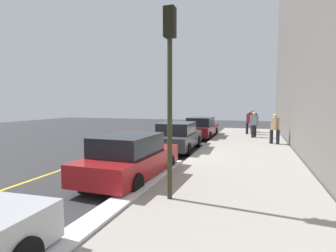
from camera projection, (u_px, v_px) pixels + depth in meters
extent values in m
plane|color=#333335|center=(173.00, 155.00, 13.02)|extent=(56.00, 56.00, 0.00)
cube|color=#A39E93|center=(244.00, 158.00, 12.01)|extent=(28.00, 4.60, 0.15)
cube|color=gold|center=(115.00, 151.00, 14.00)|extent=(28.00, 0.14, 0.01)
cube|color=white|center=(138.00, 191.00, 7.39)|extent=(7.29, 0.56, 0.22)
cylinder|color=black|center=(128.00, 160.00, 10.33)|extent=(0.65, 0.24, 0.64)
cylinder|color=black|center=(169.00, 164.00, 9.77)|extent=(0.65, 0.24, 0.64)
cylinder|color=black|center=(84.00, 179.00, 7.78)|extent=(0.65, 0.24, 0.64)
cylinder|color=black|center=(136.00, 185.00, 7.22)|extent=(0.65, 0.24, 0.64)
cube|color=maroon|center=(131.00, 162.00, 8.75)|extent=(4.44, 1.94, 0.64)
cube|color=black|center=(128.00, 144.00, 8.50)|extent=(2.33, 1.67, 0.60)
cylinder|color=black|center=(170.00, 140.00, 15.93)|extent=(0.65, 0.24, 0.64)
cylinder|color=black|center=(198.00, 141.00, 15.46)|extent=(0.65, 0.24, 0.64)
cylinder|color=black|center=(154.00, 148.00, 13.21)|extent=(0.65, 0.24, 0.64)
cylinder|color=black|center=(188.00, 150.00, 12.75)|extent=(0.65, 0.24, 0.64)
cube|color=#383A3D|center=(178.00, 139.00, 14.31)|extent=(4.63, 1.93, 0.64)
cube|color=black|center=(177.00, 128.00, 14.04)|extent=(2.43, 1.67, 0.60)
cylinder|color=black|center=(195.00, 131.00, 21.23)|extent=(0.64, 0.23, 0.64)
cylinder|color=black|center=(216.00, 132.00, 20.70)|extent=(0.64, 0.23, 0.64)
cylinder|color=black|center=(185.00, 135.00, 18.47)|extent=(0.64, 0.23, 0.64)
cylinder|color=black|center=(209.00, 136.00, 17.94)|extent=(0.64, 0.23, 0.64)
cube|color=maroon|center=(201.00, 130.00, 19.57)|extent=(4.73, 1.85, 0.64)
cube|color=black|center=(201.00, 121.00, 19.29)|extent=(2.46, 1.62, 0.60)
cylinder|color=black|center=(252.00, 129.00, 20.46)|extent=(0.20, 0.20, 0.86)
cylinder|color=black|center=(247.00, 128.00, 20.72)|extent=(0.20, 0.20, 0.86)
cube|color=maroon|center=(250.00, 118.00, 20.53)|extent=(0.57, 0.48, 0.73)
sphere|color=tan|center=(250.00, 112.00, 20.48)|extent=(0.24, 0.24, 0.24)
cylinder|color=black|center=(252.00, 127.00, 22.26)|extent=(0.20, 0.20, 0.85)
cylinder|color=black|center=(254.00, 127.00, 21.87)|extent=(0.20, 0.20, 0.85)
cube|color=black|center=(253.00, 117.00, 22.00)|extent=(0.50, 0.58, 0.73)
sphere|color=brown|center=(253.00, 112.00, 21.96)|extent=(0.24, 0.24, 0.24)
cylinder|color=black|center=(271.00, 136.00, 15.80)|extent=(0.19, 0.19, 0.83)
cylinder|color=black|center=(278.00, 137.00, 15.51)|extent=(0.19, 0.19, 0.83)
cube|color=tan|center=(275.00, 124.00, 15.59)|extent=(0.56, 0.49, 0.70)
sphere|color=#D8AD8C|center=(275.00, 116.00, 15.55)|extent=(0.23, 0.23, 0.23)
cylinder|color=black|center=(255.00, 131.00, 18.85)|extent=(0.20, 0.20, 0.84)
cylinder|color=black|center=(253.00, 131.00, 18.54)|extent=(0.20, 0.20, 0.84)
cube|color=slate|center=(254.00, 120.00, 18.63)|extent=(0.45, 0.56, 0.72)
sphere|color=beige|center=(254.00, 113.00, 18.59)|extent=(0.23, 0.23, 0.23)
cylinder|color=#2D2D19|center=(170.00, 120.00, 6.51)|extent=(0.12, 0.12, 3.91)
cube|color=black|center=(170.00, 22.00, 6.31)|extent=(0.26, 0.26, 0.70)
sphere|color=red|center=(172.00, 15.00, 6.44)|extent=(0.14, 0.14, 0.14)
sphere|color=orange|center=(172.00, 24.00, 6.46)|extent=(0.14, 0.14, 0.14)
sphere|color=green|center=(172.00, 34.00, 6.47)|extent=(0.14, 0.14, 0.14)
cube|color=#471E19|center=(254.00, 129.00, 22.50)|extent=(0.34, 0.22, 0.50)
cylinder|color=#4C4C4C|center=(254.00, 123.00, 22.47)|extent=(0.03, 0.03, 0.36)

